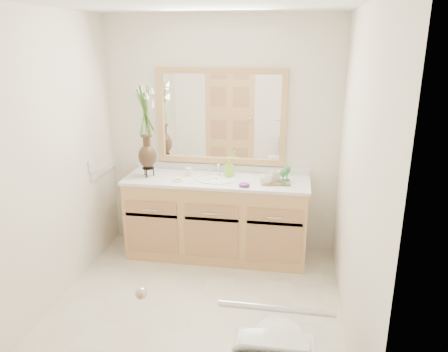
% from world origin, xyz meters
% --- Properties ---
extents(floor, '(2.60, 2.60, 0.00)m').
position_xyz_m(floor, '(0.00, 0.00, 0.00)').
color(floor, beige).
rests_on(floor, ground).
extents(ceiling, '(2.40, 2.60, 0.02)m').
position_xyz_m(ceiling, '(0.00, 0.00, 2.40)').
color(ceiling, white).
rests_on(ceiling, wall_back).
extents(wall_back, '(2.40, 0.02, 2.40)m').
position_xyz_m(wall_back, '(0.00, 1.30, 1.20)').
color(wall_back, white).
rests_on(wall_back, floor).
extents(wall_front, '(2.40, 0.02, 2.40)m').
position_xyz_m(wall_front, '(0.00, -1.30, 1.20)').
color(wall_front, white).
rests_on(wall_front, floor).
extents(wall_left, '(0.02, 2.60, 2.40)m').
position_xyz_m(wall_left, '(-1.20, 0.00, 1.20)').
color(wall_left, white).
rests_on(wall_left, floor).
extents(wall_right, '(0.02, 2.60, 2.40)m').
position_xyz_m(wall_right, '(1.20, 0.00, 1.20)').
color(wall_right, white).
rests_on(wall_right, floor).
extents(vanity, '(1.80, 0.55, 0.80)m').
position_xyz_m(vanity, '(0.00, 1.01, 0.40)').
color(vanity, tan).
rests_on(vanity, floor).
extents(counter, '(1.84, 0.57, 0.03)m').
position_xyz_m(counter, '(0.00, 1.01, 0.82)').
color(counter, white).
rests_on(counter, vanity).
extents(sink, '(0.38, 0.34, 0.23)m').
position_xyz_m(sink, '(0.00, 1.00, 0.78)').
color(sink, white).
rests_on(sink, counter).
extents(mirror, '(1.32, 0.04, 0.97)m').
position_xyz_m(mirror, '(0.00, 1.28, 1.41)').
color(mirror, white).
rests_on(mirror, wall_back).
extents(switch_plate, '(0.02, 0.12, 0.12)m').
position_xyz_m(switch_plate, '(-1.19, 0.76, 0.98)').
color(switch_plate, white).
rests_on(switch_plate, wall_left).
extents(door, '(0.80, 0.03, 2.00)m').
position_xyz_m(door, '(-0.30, -1.29, 1.00)').
color(door, tan).
rests_on(door, floor).
extents(grab_bar, '(0.55, 0.03, 0.03)m').
position_xyz_m(grab_bar, '(0.70, -1.27, 0.95)').
color(grab_bar, silver).
rests_on(grab_bar, wall_front).
extents(flower_vase, '(0.21, 0.21, 0.87)m').
position_xyz_m(flower_vase, '(-0.70, 0.99, 1.42)').
color(flower_vase, black).
rests_on(flower_vase, counter).
extents(tumbler, '(0.06, 0.06, 0.08)m').
position_xyz_m(tumbler, '(-0.30, 1.07, 0.87)').
color(tumbler, silver).
rests_on(tumbler, counter).
extents(soap_dish, '(0.11, 0.11, 0.04)m').
position_xyz_m(soap_dish, '(-0.36, 0.89, 0.84)').
color(soap_dish, silver).
rests_on(soap_dish, counter).
extents(soap_bottle, '(0.10, 0.10, 0.16)m').
position_xyz_m(soap_bottle, '(0.11, 1.12, 0.91)').
color(soap_bottle, '#96DA33').
rests_on(soap_bottle, counter).
extents(purple_dish, '(0.13, 0.12, 0.04)m').
position_xyz_m(purple_dish, '(0.30, 0.82, 0.85)').
color(purple_dish, '#662777').
rests_on(purple_dish, counter).
extents(tray, '(0.30, 0.22, 0.01)m').
position_xyz_m(tray, '(0.58, 0.98, 0.84)').
color(tray, brown).
rests_on(tray, counter).
extents(mug_left, '(0.12, 0.11, 0.09)m').
position_xyz_m(mug_left, '(0.51, 0.92, 0.89)').
color(mug_left, silver).
rests_on(mug_left, tray).
extents(mug_right, '(0.15, 0.15, 0.11)m').
position_xyz_m(mug_right, '(0.58, 1.01, 0.90)').
color(mug_right, silver).
rests_on(mug_right, tray).
extents(goblet_front, '(0.06, 0.06, 0.14)m').
position_xyz_m(goblet_front, '(0.66, 0.92, 0.94)').
color(goblet_front, '#277536').
rests_on(goblet_front, tray).
extents(goblet_back, '(0.06, 0.06, 0.14)m').
position_xyz_m(goblet_back, '(0.69, 1.05, 0.94)').
color(goblet_back, '#277536').
rests_on(goblet_back, tray).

